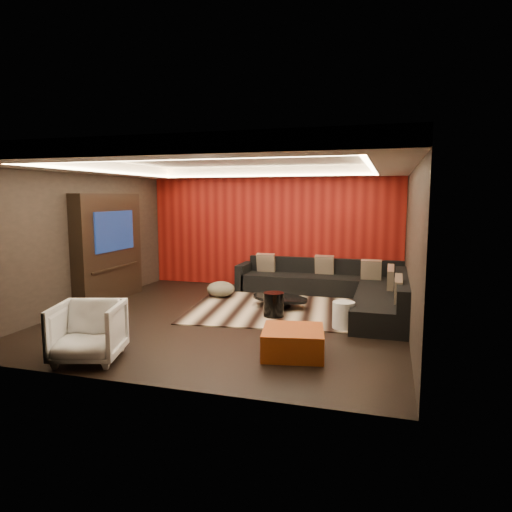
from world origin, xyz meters
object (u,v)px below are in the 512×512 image
(armchair, at_px, (88,332))
(sectional_sofa, at_px, (341,289))
(coffee_table, at_px, (280,302))
(white_side_table, at_px, (344,315))
(drum_stool, at_px, (274,304))
(orange_ottoman, at_px, (293,342))

(armchair, relative_size, sectional_sofa, 0.23)
(coffee_table, height_order, sectional_sofa, sectional_sofa)
(armchair, bearing_deg, white_side_table, 21.59)
(white_side_table, height_order, sectional_sofa, sectional_sofa)
(white_side_table, height_order, armchair, armchair)
(drum_stool, xyz_separation_m, sectional_sofa, (1.01, 1.59, 0.03))
(sectional_sofa, bearing_deg, drum_stool, -122.47)
(drum_stool, relative_size, armchair, 0.50)
(sectional_sofa, bearing_deg, armchair, -122.76)
(orange_ottoman, bearing_deg, drum_stool, 112.04)
(white_side_table, xyz_separation_m, sectional_sofa, (-0.26, 1.96, 0.04))
(white_side_table, xyz_separation_m, armchair, (-3.07, -2.40, 0.16))
(orange_ottoman, relative_size, armchair, 0.96)
(drum_stool, xyz_separation_m, orange_ottoman, (0.73, -1.80, -0.05))
(white_side_table, bearing_deg, coffee_table, 140.14)
(drum_stool, bearing_deg, white_side_table, -16.51)
(armchair, bearing_deg, sectional_sofa, 40.73)
(white_side_table, distance_m, armchair, 3.90)
(drum_stool, relative_size, sectional_sofa, 0.12)
(coffee_table, relative_size, armchair, 1.36)
(sectional_sofa, bearing_deg, orange_ottoman, -94.71)
(armchair, bearing_deg, drum_stool, 40.56)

